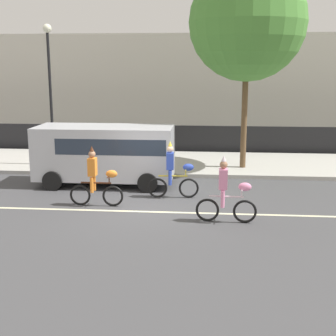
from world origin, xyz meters
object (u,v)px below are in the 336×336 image
Objects in this scene: parade_cyclist_orange at (96,180)px; parade_cyclist_cobalt at (174,173)px; parked_van_silver at (107,151)px; parade_cyclist_pink at (227,193)px; street_lamp_post at (50,74)px.

parade_cyclist_cobalt is at bearing 26.15° from parade_cyclist_orange.
parked_van_silver is (-2.58, 1.57, 0.44)m from parade_cyclist_cobalt.
parked_van_silver is (-4.26, 3.95, 0.44)m from parade_cyclist_pink.
parade_cyclist_orange and parade_cyclist_cobalt have the same top height.
parked_van_silver reaches higher than parade_cyclist_pink.
parked_van_silver is (-0.24, 2.72, 0.44)m from parade_cyclist_orange.
parade_cyclist_orange is 0.33× the size of street_lamp_post.
parade_cyclist_cobalt is 7.64m from street_lamp_post.
street_lamp_post reaches higher than parade_cyclist_pink.
parade_cyclist_cobalt is 2.91m from parade_cyclist_pink.
parade_cyclist_orange is 0.38× the size of parked_van_silver.
parade_cyclist_pink is 10.28m from street_lamp_post.
parked_van_silver reaches higher than parade_cyclist_cobalt.
parade_cyclist_orange is at bearing -84.96° from parked_van_silver.
street_lamp_post is at bearing 137.35° from parade_cyclist_pink.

